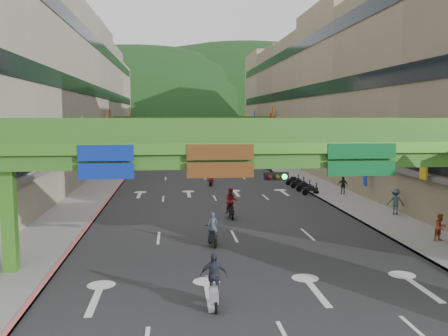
{
  "coord_description": "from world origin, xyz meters",
  "views": [
    {
      "loc": [
        -3.58,
        -17.05,
        7.22
      ],
      "look_at": [
        0.0,
        18.0,
        3.5
      ],
      "focal_mm": 40.0,
      "sensor_mm": 36.0,
      "label": 1
    }
  ],
  "objects": [
    {
      "name": "scooter_rider_left",
      "position": [
        -2.13,
        1.0,
        1.08
      ],
      "size": [
        1.07,
        1.6,
        2.14
      ],
      "color": "gray",
      "rests_on": "ground"
    },
    {
      "name": "car_silver",
      "position": [
        -6.58,
        54.54,
        0.64
      ],
      "size": [
        1.77,
        4.02,
        1.28
      ],
      "primitive_type": "imported",
      "rotation": [
        0.0,
        0.0,
        -0.11
      ],
      "color": "#B8B9C0",
      "rests_on": "ground"
    },
    {
      "name": "scooter_rider_near",
      "position": [
        -1.45,
        9.98,
        0.86
      ],
      "size": [
        0.71,
        1.58,
        1.88
      ],
      "color": "black",
      "rests_on": "ground"
    },
    {
      "name": "pedestrian_dark",
      "position": [
        11.61,
        26.12,
        0.8
      ],
      "size": [
        1.01,
        0.8,
        1.61
      ],
      "primitive_type": "imported",
      "rotation": [
        0.0,
        0.0,
        -0.51
      ],
      "color": "black",
      "rests_on": "ground"
    },
    {
      "name": "building_row_left",
      "position": [
        -18.93,
        50.0,
        9.46
      ],
      "size": [
        12.8,
        95.0,
        19.0
      ],
      "color": "#9E937F",
      "rests_on": "ground"
    },
    {
      "name": "curb_left",
      "position": [
        -9.1,
        50.0,
        0.09
      ],
      "size": [
        0.2,
        140.0,
        0.18
      ],
      "primitive_type": "cube",
      "color": "#CC5959",
      "rests_on": "ground"
    },
    {
      "name": "car_yellow",
      "position": [
        0.41,
        67.45,
        0.74
      ],
      "size": [
        2.01,
        4.45,
        1.48
      ],
      "primitive_type": "imported",
      "rotation": [
        0.0,
        0.0,
        -0.06
      ],
      "color": "#D0E32A",
      "rests_on": "ground"
    },
    {
      "name": "ground",
      "position": [
        0.0,
        0.0,
        0.0
      ],
      "size": [
        320.0,
        320.0,
        0.0
      ],
      "primitive_type": "plane",
      "color": "black",
      "rests_on": "ground"
    },
    {
      "name": "sidewalk_right",
      "position": [
        11.0,
        50.0,
        0.07
      ],
      "size": [
        4.0,
        140.0,
        0.15
      ],
      "primitive_type": "cube",
      "color": "gray",
      "rests_on": "ground"
    },
    {
      "name": "scooter_rider_far",
      "position": [
        0.24,
        33.83,
        0.95
      ],
      "size": [
        0.83,
        1.6,
        1.9
      ],
      "color": "maroon",
      "rests_on": "ground"
    },
    {
      "name": "building_row_right",
      "position": [
        18.93,
        50.0,
        9.46
      ],
      "size": [
        12.8,
        95.0,
        19.0
      ],
      "color": "gray",
      "rests_on": "ground"
    },
    {
      "name": "scooter_rider_mid",
      "position": [
        0.42,
        17.16,
        1.14
      ],
      "size": [
        0.93,
        1.6,
        2.19
      ],
      "color": "black",
      "rests_on": "ground"
    },
    {
      "name": "hill_left",
      "position": [
        -15.0,
        160.0,
        0.0
      ],
      "size": [
        168.0,
        140.0,
        112.0
      ],
      "primitive_type": "ellipsoid",
      "color": "#1C4419",
      "rests_on": "ground"
    },
    {
      "name": "hill_right",
      "position": [
        25.0,
        180.0,
        0.0
      ],
      "size": [
        208.0,
        176.0,
        128.0
      ],
      "primitive_type": "ellipsoid",
      "color": "#1C4419",
      "rests_on": "ground"
    },
    {
      "name": "overpass_far",
      "position": [
        0.0,
        65.0,
        5.4
      ],
      "size": [
        28.0,
        2.2,
        7.1
      ],
      "color": "#4C9E2D",
      "rests_on": "ground"
    },
    {
      "name": "bunting_string",
      "position": [
        0.0,
        30.0,
        5.96
      ],
      "size": [
        26.0,
        0.36,
        0.47
      ],
      "color": "black",
      "rests_on": "ground"
    },
    {
      "name": "pedestrian_blue",
      "position": [
        12.2,
        16.7,
        0.94
      ],
      "size": [
        0.97,
        0.72,
        1.88
      ],
      "primitive_type": "imported",
      "rotation": [
        0.0,
        0.0,
        2.96
      ],
      "color": "#374C5A",
      "rests_on": "ground"
    },
    {
      "name": "road_slab",
      "position": [
        0.0,
        50.0,
        0.01
      ],
      "size": [
        18.0,
        140.0,
        0.02
      ],
      "primitive_type": "cube",
      "color": "#28282B",
      "rests_on": "ground"
    },
    {
      "name": "overpass_near",
      "position": [
        0.93,
        5.38,
        5.21
      ],
      "size": [
        28.0,
        12.27,
        7.1
      ],
      "color": "#4C9E2D",
      "rests_on": "ground"
    },
    {
      "name": "pedestrian_red",
      "position": [
        11.39,
        9.18,
        0.78
      ],
      "size": [
        0.91,
        0.8,
        1.57
      ],
      "primitive_type": "imported",
      "rotation": [
        0.0,
        0.0,
        0.31
      ],
      "color": "#AE462E",
      "rests_on": "ground"
    },
    {
      "name": "curb_right",
      "position": [
        9.1,
        50.0,
        0.09
      ],
      "size": [
        0.2,
        140.0,
        0.18
      ],
      "primitive_type": "cube",
      "color": "gray",
      "rests_on": "ground"
    },
    {
      "name": "sidewalk_left",
      "position": [
        -11.0,
        50.0,
        0.07
      ],
      "size": [
        4.0,
        140.0,
        0.15
      ],
      "primitive_type": "cube",
      "color": "gray",
      "rests_on": "ground"
    },
    {
      "name": "parked_scooter_row",
      "position": [
        8.8,
        30.0,
        0.52
      ],
      "size": [
        1.6,
        7.21,
        1.08
      ],
      "color": "black",
      "rests_on": "ground"
    }
  ]
}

